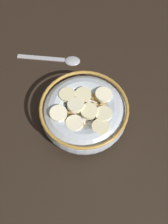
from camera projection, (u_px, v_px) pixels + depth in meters
ground_plane at (84, 122)px, 50.14cm from camera, size 125.68×125.68×2.00cm
cereal_bowl at (84, 113)px, 46.78cm from camera, size 15.70×15.70×5.63cm
spoon at (61, 59)px, 55.82cm from camera, size 13.79×2.80×0.80cm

